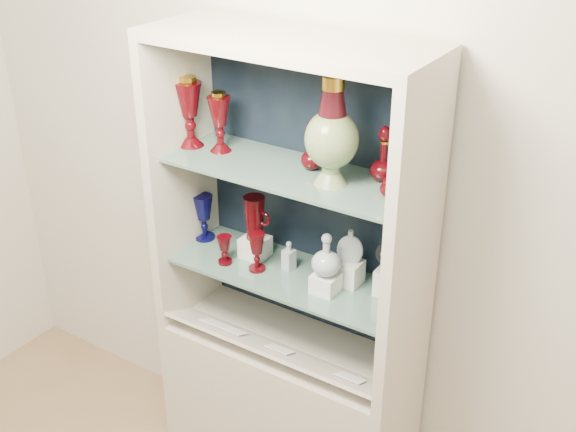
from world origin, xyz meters
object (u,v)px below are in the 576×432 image
Objects in this scene: pedestal_lamp_right at (220,122)px; ruby_pitcher at (254,218)px; ruby_goblet_tall at (257,252)px; flat_flask at (350,246)px; clear_round_decanter at (326,256)px; cameo_medallion at (389,256)px; pedestal_lamp_left at (189,112)px; cobalt_goblet at (204,217)px; ruby_goblet_small at (225,250)px; ruby_decanter_b at (384,152)px; enamel_urn at (332,132)px; ruby_decanter_a at (312,142)px; clear_square_bottle at (289,255)px; lidded_bowl at (392,185)px.

pedestal_lamp_right is 1.28× the size of ruby_pitcher.
ruby_pitcher reaches higher than ruby_goblet_tall.
ruby_pitcher is 0.40m from flat_flask.
cameo_medallion is (0.19, 0.10, 0.01)m from clear_round_decanter.
cobalt_goblet is (0.00, 0.04, -0.46)m from pedestal_lamp_left.
pedestal_lamp_right reaches higher than ruby_goblet_small.
ruby_decanter_b is 0.38m from flat_flask.
enamel_urn is 3.19× the size of ruby_goblet_small.
ruby_decanter_a is at bearing 5.63° from pedestal_lamp_right.
pedestal_lamp_left reaches higher than clear_square_bottle.
pedestal_lamp_left reaches higher than cameo_medallion.
ruby_decanter_b is at bearing 16.65° from ruby_goblet_small.
ruby_goblet_tall is (-0.18, -0.10, -0.44)m from ruby_decanter_a.
ruby_decanter_a is (0.49, 0.05, -0.03)m from pedestal_lamp_left.
pedestal_lamp_right is 1.89× the size of clear_square_bottle.
pedestal_lamp_left is 0.73m from clear_round_decanter.
lidded_bowl reaches higher than ruby_goblet_small.
clear_square_bottle is at bearing 1.85° from pedestal_lamp_right.
pedestal_lamp_left is at bearing 178.54° from enamel_urn.
ruby_decanter_a is 0.48m from cameo_medallion.
flat_flask is at bearing 60.35° from enamel_urn.
ruby_goblet_tall is at bearing -49.18° from ruby_pitcher.
ruby_decanter_b is 0.42m from clear_round_decanter.
pedestal_lamp_left is at bearing 160.19° from ruby_goblet_small.
ruby_pitcher is (-0.24, -0.02, -0.35)m from ruby_decanter_a.
pedestal_lamp_right reaches higher than ruby_goblet_tall.
lidded_bowl reaches higher than clear_round_decanter.
ruby_goblet_small is 0.99× the size of cameo_medallion.
pedestal_lamp_right is at bearing 126.65° from ruby_goblet_small.
cameo_medallion is at bearing 6.57° from clear_square_bottle.
flat_flask is (0.16, 0.01, -0.37)m from ruby_decanter_a.
ruby_decanter_b is 0.57m from clear_square_bottle.
cobalt_goblet is 0.42m from clear_square_bottle.
lidded_bowl is at bearing -3.24° from cobalt_goblet.
clear_round_decanter is (0.61, -0.03, -0.40)m from pedestal_lamp_left.
clear_square_bottle is (0.42, -0.02, -0.04)m from cobalt_goblet.
pedestal_lamp_left is 1.72× the size of ruby_goblet_tall.
cobalt_goblet is 1.45× the size of flat_flask.
ruby_goblet_tall is 1.34× the size of ruby_goblet_small.
ruby_goblet_small is at bearing -157.36° from clear_square_bottle.
enamel_urn reaches higher than pedestal_lamp_right.
ruby_decanter_a is at bearing 21.77° from ruby_goblet_small.
ruby_decanter_a reaches higher than cobalt_goblet.
ruby_decanter_b reaches higher than flat_flask.
flat_flask reaches higher than cobalt_goblet.
ruby_pitcher is at bearing -1.37° from cobalt_goblet.
pedestal_lamp_right is 1.70× the size of flat_flask.
ruby_decanter_b is (0.62, 0.08, -0.01)m from pedestal_lamp_right.
ruby_pitcher is 1.51× the size of cameo_medallion.
lidded_bowl is at bearing -9.74° from ruby_decanter_a.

